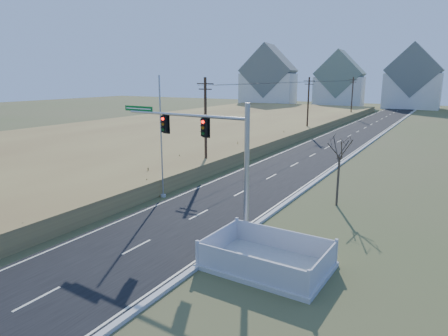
% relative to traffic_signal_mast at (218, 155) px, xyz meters
% --- Properties ---
extents(ground, '(260.00, 260.00, 0.00)m').
position_rel_traffic_signal_mast_xyz_m(ground, '(-2.60, -2.23, -4.68)').
color(ground, '#485328').
rests_on(ground, ground).
extents(road, '(8.00, 180.00, 0.06)m').
position_rel_traffic_signal_mast_xyz_m(road, '(-2.60, 47.77, -4.65)').
color(road, black).
rests_on(road, ground).
extents(curb, '(0.30, 180.00, 0.18)m').
position_rel_traffic_signal_mast_xyz_m(curb, '(1.55, 47.77, -4.59)').
color(curb, '#B2AFA8').
rests_on(curb, ground).
extents(reed_marsh, '(38.00, 110.00, 1.30)m').
position_rel_traffic_signal_mast_xyz_m(reed_marsh, '(-26.60, 37.77, -4.03)').
color(reed_marsh, '#A7964B').
rests_on(reed_marsh, ground).
extents(utility_pole_near, '(1.80, 0.26, 9.00)m').
position_rel_traffic_signal_mast_xyz_m(utility_pole_near, '(-9.10, 12.77, 0.01)').
color(utility_pole_near, '#422D1E').
rests_on(utility_pole_near, ground).
extents(utility_pole_mid, '(1.80, 0.26, 9.00)m').
position_rel_traffic_signal_mast_xyz_m(utility_pole_mid, '(-9.10, 42.77, 0.01)').
color(utility_pole_mid, '#422D1E').
rests_on(utility_pole_mid, ground).
extents(utility_pole_far, '(1.80, 0.26, 9.00)m').
position_rel_traffic_signal_mast_xyz_m(utility_pole_far, '(-9.10, 72.77, 0.01)').
color(utility_pole_far, '#422D1E').
rests_on(utility_pole_far, ground).
extents(condo_nw, '(17.69, 13.38, 19.05)m').
position_rel_traffic_signal_mast_xyz_m(condo_nw, '(-40.60, 97.77, 3.03)').
color(condo_nw, white).
rests_on(condo_nw, ground).
extents(condo_nnw, '(14.93, 11.17, 17.03)m').
position_rel_traffic_signal_mast_xyz_m(condo_nnw, '(-20.60, 105.77, 2.26)').
color(condo_nnw, white).
rests_on(condo_nnw, ground).
extents(condo_n, '(15.27, 10.20, 18.54)m').
position_rel_traffic_signal_mast_xyz_m(condo_n, '(-0.60, 109.77, 2.93)').
color(condo_n, white).
rests_on(condo_n, ground).
extents(traffic_signal_mast, '(9.65, 0.97, 7.69)m').
position_rel_traffic_signal_mast_xyz_m(traffic_signal_mast, '(0.00, 0.00, 0.00)').
color(traffic_signal_mast, '#9EA0A5').
rests_on(traffic_signal_mast, ground).
extents(fence_enclosure, '(5.99, 4.20, 1.34)m').
position_rel_traffic_signal_mast_xyz_m(fence_enclosure, '(4.40, -2.77, -4.40)').
color(fence_enclosure, '#B7B5AD').
rests_on(fence_enclosure, ground).
extents(open_sign, '(0.49, 0.22, 0.63)m').
position_rel_traffic_signal_mast_xyz_m(open_sign, '(2.59, -0.23, -4.34)').
color(open_sign, white).
rests_on(open_sign, ground).
extents(flagpole, '(0.41, 0.41, 9.16)m').
position_rel_traffic_signal_mast_xyz_m(flagpole, '(-7.34, 3.93, -1.02)').
color(flagpole, '#B7B5AD').
rests_on(flagpole, ground).
extents(bare_tree, '(2.01, 2.01, 5.34)m').
position_rel_traffic_signal_mast_xyz_m(bare_tree, '(4.77, 8.56, -0.37)').
color(bare_tree, '#4C3F33').
rests_on(bare_tree, ground).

